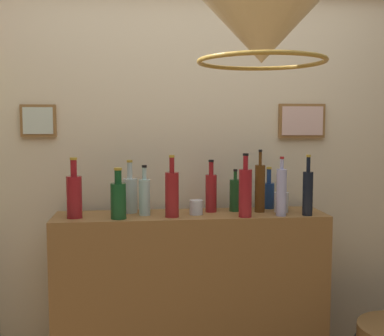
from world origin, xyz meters
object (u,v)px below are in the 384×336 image
Objects in this scene: liquor_bottle_rum at (260,188)px; liquor_bottle_amaro at (235,195)px; liquor_bottle_tequila at (74,195)px; liquor_bottle_rye at (172,193)px; pendant_lamp at (262,31)px; liquor_bottle_brandy at (118,199)px; glass_tumbler_rocks at (196,207)px; glass_tumbler_highball at (281,202)px; liquor_bottle_mezcal at (281,192)px; liquor_bottle_gin at (211,192)px; liquor_bottle_sherry at (245,192)px; liquor_bottle_vodka at (130,194)px; liquor_bottle_port at (269,194)px; liquor_bottle_scotch at (308,192)px; liquor_bottle_bourbon at (145,196)px.

liquor_bottle_rum is 1.47× the size of liquor_bottle_amaro.
liquor_bottle_tequila is 0.50m from liquor_bottle_rye.
liquor_bottle_brandy is at bearing 125.42° from pendant_lamp.
liquor_bottle_brandy is at bearing -177.08° from liquor_bottle_rye.
glass_tumbler_highball reaches higher than glass_tumbler_rocks.
liquor_bottle_mezcal is 1.34× the size of liquor_bottle_amaro.
liquor_bottle_gin is 0.25m from liquor_bottle_rye.
liquor_bottle_tequila is 0.72m from liquor_bottle_gin.
liquor_bottle_vodka is at bearing 162.22° from liquor_bottle_sherry.
liquor_bottle_rum reaches higher than liquor_bottle_amaro.
liquor_bottle_tequila is at bearing 176.42° from liquor_bottle_rye.
liquor_bottle_amaro is 0.25m from glass_tumbler_highball.
pendant_lamp is at bearing -98.85° from liquor_bottle_sherry.
liquor_bottle_rye is (0.49, -0.03, 0.01)m from liquor_bottle_tequila.
liquor_bottle_port is (-0.01, 0.22, -0.04)m from liquor_bottle_mezcal.
liquor_bottle_brandy is 0.84m from liquor_bottle_mezcal.
liquor_bottle_brandy reaches higher than glass_tumbler_rocks.
liquor_bottle_port reaches higher than glass_tumbler_highball.
liquor_bottle_amaro is at bearing 166.40° from glass_tumbler_highball.
liquor_bottle_mezcal is at bearing -1.25° from liquor_bottle_brandy.
liquor_bottle_rye is at bearing 108.91° from pendant_lamp.
liquor_bottle_mezcal is at bearing -11.29° from glass_tumbler_rocks.
liquor_bottle_sherry is at bearing -2.40° from liquor_bottle_brandy.
liquor_bottle_brandy reaches higher than liquor_bottle_port.
liquor_bottle_brandy is 0.88m from glass_tumbler_highball.
liquor_bottle_vodka is 3.74× the size of glass_tumbler_rocks.
liquor_bottle_rum is (-0.22, 0.12, 0.01)m from liquor_bottle_scotch.
pendant_lamp is at bearing -46.42° from liquor_bottle_tequila.
glass_tumbler_rocks is at bearing 158.50° from liquor_bottle_sherry.
liquor_bottle_vodka is 0.82m from glass_tumbler_highball.
liquor_bottle_mezcal is 0.27m from liquor_bottle_amaro.
liquor_bottle_vodka is 0.89× the size of liquor_bottle_rye.
liquor_bottle_vodka is 0.92× the size of liquor_bottle_mezcal.
liquor_bottle_vodka is at bearing 174.44° from glass_tumbler_highball.
pendant_lamp reaches higher than glass_tumbler_rocks.
pendant_lamp is at bearing -87.39° from liquor_bottle_gin.
liquor_bottle_scotch is at bearing -1.47° from liquor_bottle_mezcal.
liquor_bottle_mezcal is at bearing -7.91° from liquor_bottle_bourbon.
liquor_bottle_vodka is at bearing 22.83° from liquor_bottle_tequila.
liquor_bottle_rum is (0.98, 0.05, 0.02)m from liquor_bottle_tequila.
pendant_lamp is (0.26, -0.76, 0.68)m from liquor_bottle_rye.
liquor_bottle_rye is at bearing -34.49° from liquor_bottle_vodka.
liquor_bottle_bourbon is at bearing 173.15° from liquor_bottle_scotch.
glass_tumbler_highball is at bearing 0.24° from liquor_bottle_bourbon.
glass_tumbler_rocks is (0.63, 0.02, -0.08)m from liquor_bottle_tequila.
liquor_bottle_port is at bearing 9.95° from liquor_bottle_bourbon.
liquor_bottle_bourbon is (0.36, 0.04, -0.02)m from liquor_bottle_tequila.
liquor_bottle_vodka is 0.11m from liquor_bottle_bourbon.
liquor_bottle_bourbon is at bearing 5.62° from liquor_bottle_tequila.
liquor_bottle_port is (0.34, 0.07, -0.03)m from liquor_bottle_gin.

